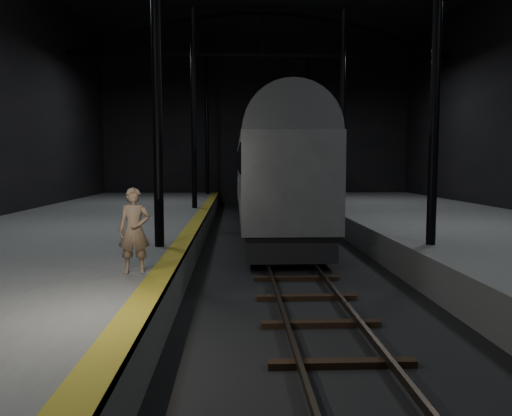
{
  "coord_description": "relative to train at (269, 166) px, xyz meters",
  "views": [
    {
      "loc": [
        -1.71,
        -17.7,
        3.27
      ],
      "look_at": [
        -1.11,
        -3.41,
        2.0
      ],
      "focal_mm": 35.0,
      "sensor_mm": 36.0,
      "label": 1
    }
  ],
  "objects": [
    {
      "name": "ground",
      "position": [
        0.0,
        -7.32,
        -3.15
      ],
      "size": [
        44.0,
        44.0,
        0.0
      ],
      "primitive_type": "plane",
      "color": "black",
      "rests_on": "ground"
    },
    {
      "name": "platform_left",
      "position": [
        -7.5,
        -7.32,
        -2.65
      ],
      "size": [
        9.0,
        43.8,
        1.0
      ],
      "primitive_type": "cube",
      "color": "#555653",
      "rests_on": "ground"
    },
    {
      "name": "platform_right",
      "position": [
        7.5,
        -7.32,
        -2.65
      ],
      "size": [
        9.0,
        43.8,
        1.0
      ],
      "primitive_type": "cube",
      "color": "#555653",
      "rests_on": "ground"
    },
    {
      "name": "tactile_strip",
      "position": [
        -3.25,
        -7.32,
        -2.14
      ],
      "size": [
        0.5,
        43.8,
        0.01
      ],
      "primitive_type": "cube",
      "color": "olive",
      "rests_on": "platform_left"
    },
    {
      "name": "track",
      "position": [
        0.0,
        -7.32,
        -3.08
      ],
      "size": [
        2.4,
        43.0,
        0.24
      ],
      "color": "#3F3328",
      "rests_on": "ground"
    },
    {
      "name": "train",
      "position": [
        0.0,
        0.0,
        0.0
      ],
      "size": [
        3.16,
        21.11,
        5.64
      ],
      "color": "gray",
      "rests_on": "ground"
    },
    {
      "name": "woman",
      "position": [
        -3.8,
        -14.69,
        -1.26
      ],
      "size": [
        0.68,
        0.47,
        1.78
      ],
      "primitive_type": "imported",
      "rotation": [
        0.0,
        0.0,
        0.07
      ],
      "color": "#8B6E55",
      "rests_on": "platform_left"
    }
  ]
}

